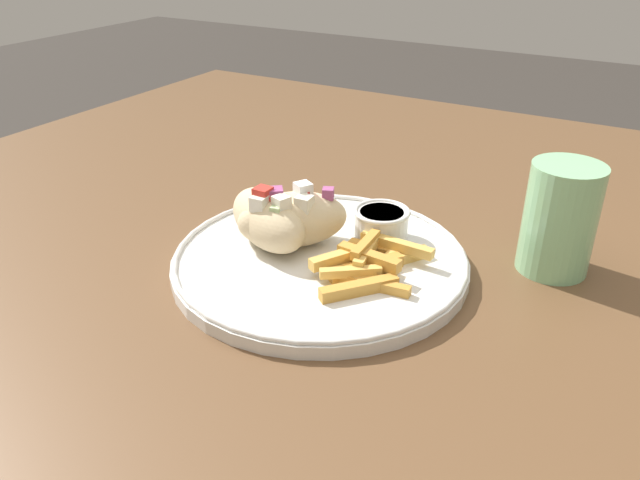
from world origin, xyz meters
name	(u,v)px	position (x,y,z in m)	size (l,w,h in m)	color
table	(327,325)	(0.00, 0.00, 0.67)	(1.41, 1.41, 0.73)	brown
plate	(320,260)	(-0.02, 0.01, 0.74)	(0.32, 0.32, 0.02)	white
pita_sandwich_near	(268,218)	(-0.08, 0.01, 0.78)	(0.14, 0.12, 0.07)	beige
pita_sandwich_far	(293,219)	(-0.06, 0.02, 0.78)	(0.13, 0.13, 0.07)	beige
fries_pile	(370,263)	(0.04, 0.01, 0.75)	(0.11, 0.14, 0.03)	gold
sauce_ramekin	(381,223)	(0.02, 0.08, 0.76)	(0.06, 0.06, 0.04)	white
water_glass	(559,224)	(0.20, 0.14, 0.78)	(0.08, 0.08, 0.12)	#8CCC93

